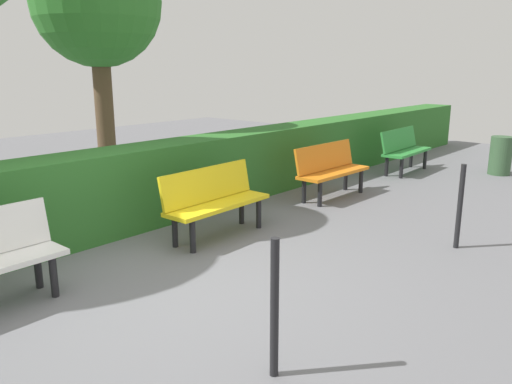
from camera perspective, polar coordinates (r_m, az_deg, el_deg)
The scene contains 9 objects.
ground_plane at distance 5.18m, azimuth -10.50°, elevation -9.97°, with size 23.40×23.40×0.00m, color slate.
bench_green at distance 10.59m, azimuth 16.26°, elevation 4.73°, with size 1.48×0.52×0.86m.
bench_orange at distance 8.28m, azimuth 8.34°, elevation 2.68°, with size 1.49×0.49×0.86m.
bench_yellow at distance 6.31m, azimuth -4.69°, elevation -0.75°, with size 1.50×0.51×0.86m.
hedge_row at distance 7.03m, azimuth -11.81°, elevation 0.90°, with size 19.40×0.69×1.05m, color #2D6B28.
tree_near at distance 9.06m, azimuth -17.41°, elevation 19.42°, with size 2.08×2.08×4.12m.
railing_post_mid at distance 6.32m, azimuth 21.88°, elevation -1.54°, with size 0.06×0.06×1.00m, color black.
railing_post_far at distance 3.49m, azimuth 2.09°, elevation -12.95°, with size 0.06×0.06×1.00m, color black.
trash_bin at distance 11.04m, azimuth 25.73°, elevation 3.70°, with size 0.41×0.41×0.75m, color #385938.
Camera 1 is at (2.88, 3.77, 2.08)m, focal length 35.68 mm.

